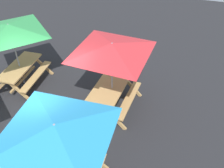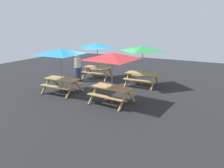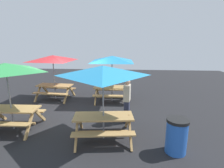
# 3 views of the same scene
# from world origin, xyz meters

# --- Properties ---
(ground_plane) EXTENTS (24.00, 24.00, 0.00)m
(ground_plane) POSITION_xyz_m (0.00, 0.00, 0.00)
(ground_plane) COLOR #232326
(ground_plane) RESTS_ON ground
(picnic_table_1) EXTENTS (2.83, 2.83, 2.34)m
(picnic_table_1) POSITION_xyz_m (1.50, 1.57, 1.99)
(picnic_table_1) COLOR tan
(picnic_table_1) RESTS_ON ground
(picnic_table_2) EXTENTS (2.82, 2.82, 2.34)m
(picnic_table_2) POSITION_xyz_m (-1.52, 1.72, 1.99)
(picnic_table_2) COLOR tan
(picnic_table_2) RESTS_ON ground
(picnic_table_3) EXTENTS (2.05, 2.05, 2.34)m
(picnic_table_3) POSITION_xyz_m (-1.70, -1.61, 1.99)
(picnic_table_3) COLOR tan
(picnic_table_3) RESTS_ON ground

